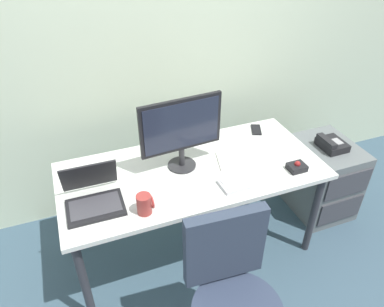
% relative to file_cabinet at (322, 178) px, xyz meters
% --- Properties ---
extents(ground_plane, '(8.00, 8.00, 0.00)m').
position_rel_file_cabinet_xyz_m(ground_plane, '(-1.11, -0.03, -0.30)').
color(ground_plane, '#354C5A').
extents(back_wall, '(6.00, 0.10, 2.80)m').
position_rel_file_cabinet_xyz_m(back_wall, '(-1.11, 0.70, 1.10)').
color(back_wall, beige).
rests_on(back_wall, ground).
extents(desk, '(1.66, 0.76, 0.71)m').
position_rel_file_cabinet_xyz_m(desk, '(-1.11, -0.03, 0.34)').
color(desk, silver).
rests_on(desk, ground).
extents(file_cabinet, '(0.42, 0.53, 0.59)m').
position_rel_file_cabinet_xyz_m(file_cabinet, '(0.00, 0.00, 0.00)').
color(file_cabinet, '#595F60').
rests_on(file_cabinet, ground).
extents(desk_phone, '(0.17, 0.20, 0.09)m').
position_rel_file_cabinet_xyz_m(desk_phone, '(-0.01, -0.02, 0.33)').
color(desk_phone, black).
rests_on(desk_phone, file_cabinet).
extents(monitor_main, '(0.52, 0.18, 0.47)m').
position_rel_file_cabinet_xyz_m(monitor_main, '(-1.16, 0.02, 0.69)').
color(monitor_main, '#262628').
rests_on(monitor_main, desk).
extents(keyboard, '(0.42, 0.15, 0.03)m').
position_rel_file_cabinet_xyz_m(keyboard, '(-0.82, -0.27, 0.43)').
color(keyboard, silver).
rests_on(keyboard, desk).
extents(laptop, '(0.32, 0.31, 0.23)m').
position_rel_file_cabinet_xyz_m(laptop, '(-1.74, -0.12, 0.47)').
color(laptop, black).
rests_on(laptop, desk).
extents(trackball_mouse, '(0.11, 0.09, 0.07)m').
position_rel_file_cabinet_xyz_m(trackball_mouse, '(-0.50, -0.27, 0.44)').
color(trackball_mouse, black).
rests_on(trackball_mouse, desk).
extents(coffee_mug, '(0.09, 0.08, 0.12)m').
position_rel_file_cabinet_xyz_m(coffee_mug, '(-1.49, -0.30, 0.47)').
color(coffee_mug, maroon).
rests_on(coffee_mug, desk).
extents(paper_notepad, '(0.19, 0.24, 0.01)m').
position_rel_file_cabinet_xyz_m(paper_notepad, '(-0.86, -0.04, 0.42)').
color(paper_notepad, white).
rests_on(paper_notepad, desk).
extents(cell_phone, '(0.12, 0.16, 0.01)m').
position_rel_file_cabinet_xyz_m(cell_phone, '(-0.50, 0.24, 0.42)').
color(cell_phone, black).
rests_on(cell_phone, desk).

